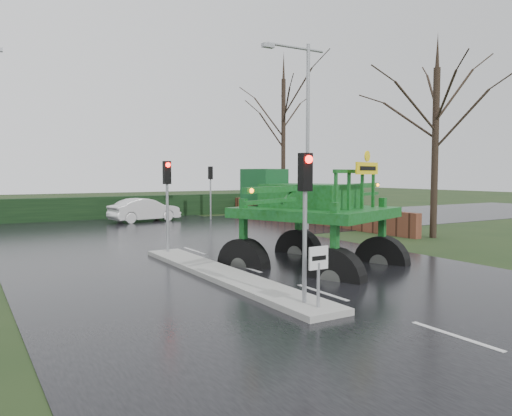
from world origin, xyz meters
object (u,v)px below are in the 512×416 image
traffic_signal_mid (167,186)px  street_light_right (303,119)px  white_sedan (145,222)px  crop_sprayer (328,203)px  traffic_signal_near (305,195)px  traffic_signal_far (210,181)px  keep_left_sign (318,267)px

traffic_signal_mid → street_light_right: (9.49, 4.51, 3.40)m
street_light_right → white_sedan: 12.11m
crop_sprayer → white_sedan: crop_sprayer is taller
traffic_signal_near → traffic_signal_far: size_ratio=1.00×
traffic_signal_far → traffic_signal_mid: bearing=58.1°
traffic_signal_mid → keep_left_sign: bearing=-90.0°
traffic_signal_far → white_sedan: bearing=-8.4°
traffic_signal_mid → traffic_signal_far: bearing=58.1°
crop_sprayer → street_light_right: bearing=35.3°
keep_left_sign → traffic_signal_near: (0.00, 0.49, 1.53)m
traffic_signal_mid → street_light_right: size_ratio=0.35×
traffic_signal_near → street_light_right: 16.46m
traffic_signal_mid → crop_sprayer: bearing=-67.8°
traffic_signal_mid → street_light_right: street_light_right is taller
street_light_right → traffic_signal_mid: bearing=-154.6°
traffic_signal_far → crop_sprayer: 19.45m
white_sedan → traffic_signal_far: bearing=-109.7°
traffic_signal_near → traffic_signal_mid: same height
crop_sprayer → white_sedan: 19.51m
traffic_signal_mid → white_sedan: size_ratio=0.79×
crop_sprayer → keep_left_sign: bearing=-154.0°
traffic_signal_near → traffic_signal_mid: (0.00, 8.50, 0.00)m
street_light_right → traffic_signal_far: bearing=101.9°
keep_left_sign → traffic_signal_near: size_ratio=0.38×
keep_left_sign → street_light_right: 17.23m
street_light_right → crop_sprayer: bearing=-123.0°
white_sedan → crop_sprayer: bearing=165.9°
keep_left_sign → white_sedan: (3.49, 22.14, -1.06)m
crop_sprayer → traffic_signal_near: bearing=-159.6°
traffic_signal_mid → crop_sprayer: size_ratio=0.45×
keep_left_sign → traffic_signal_mid: 9.12m
street_light_right → traffic_signal_near: bearing=-126.1°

